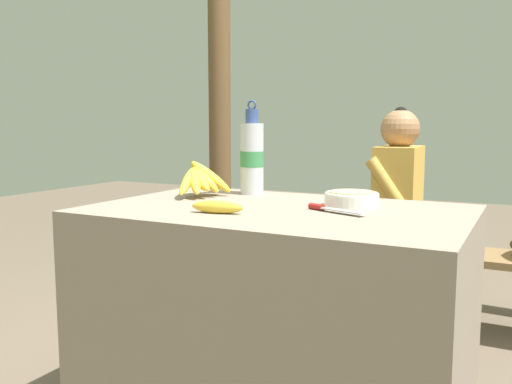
{
  "coord_description": "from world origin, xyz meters",
  "views": [
    {
      "loc": [
        0.72,
        -1.56,
        1.02
      ],
      "look_at": [
        -0.1,
        0.05,
        0.8
      ],
      "focal_mm": 38.0,
      "sensor_mm": 36.0,
      "label": 1
    }
  ],
  "objects_px": {
    "wooden_bench": "(405,257)",
    "loose_banana_front": "(217,207)",
    "knife": "(328,208)",
    "seated_vendor": "(389,201)",
    "water_bottle": "(252,157)",
    "serving_bowl": "(352,198)",
    "support_post_near": "(220,86)",
    "banana_bunch_ripe": "(201,179)"
  },
  "relations": [
    {
      "from": "wooden_bench",
      "to": "loose_banana_front",
      "type": "bearing_deg",
      "value": -101.15
    },
    {
      "from": "loose_banana_front",
      "to": "wooden_bench",
      "type": "relative_size",
      "value": 0.09
    },
    {
      "from": "knife",
      "to": "seated_vendor",
      "type": "bearing_deg",
      "value": 115.48
    },
    {
      "from": "wooden_bench",
      "to": "water_bottle",
      "type": "bearing_deg",
      "value": -112.68
    },
    {
      "from": "serving_bowl",
      "to": "support_post_near",
      "type": "distance_m",
      "value": 2.04
    },
    {
      "from": "seated_vendor",
      "to": "support_post_near",
      "type": "relative_size",
      "value": 0.44
    },
    {
      "from": "loose_banana_front",
      "to": "wooden_bench",
      "type": "bearing_deg",
      "value": 78.85
    },
    {
      "from": "loose_banana_front",
      "to": "knife",
      "type": "height_order",
      "value": "loose_banana_front"
    },
    {
      "from": "serving_bowl",
      "to": "water_bottle",
      "type": "bearing_deg",
      "value": 163.2
    },
    {
      "from": "knife",
      "to": "support_post_near",
      "type": "bearing_deg",
      "value": 151.3
    },
    {
      "from": "loose_banana_front",
      "to": "water_bottle",
      "type": "bearing_deg",
      "value": 104.86
    },
    {
      "from": "loose_banana_front",
      "to": "support_post_near",
      "type": "xyz_separation_m",
      "value": [
        -1.04,
        1.75,
        0.5
      ]
    },
    {
      "from": "water_bottle",
      "to": "seated_vendor",
      "type": "bearing_deg",
      "value": 71.07
    },
    {
      "from": "water_bottle",
      "to": "loose_banana_front",
      "type": "xyz_separation_m",
      "value": [
        0.12,
        -0.45,
        -0.12
      ]
    },
    {
      "from": "banana_bunch_ripe",
      "to": "serving_bowl",
      "type": "distance_m",
      "value": 0.57
    },
    {
      "from": "loose_banana_front",
      "to": "support_post_near",
      "type": "height_order",
      "value": "support_post_near"
    },
    {
      "from": "serving_bowl",
      "to": "loose_banana_front",
      "type": "relative_size",
      "value": 1.05
    },
    {
      "from": "seated_vendor",
      "to": "banana_bunch_ripe",
      "type": "bearing_deg",
      "value": 65.26
    },
    {
      "from": "water_bottle",
      "to": "seated_vendor",
      "type": "height_order",
      "value": "water_bottle"
    },
    {
      "from": "banana_bunch_ripe",
      "to": "knife",
      "type": "height_order",
      "value": "banana_bunch_ripe"
    },
    {
      "from": "seated_vendor",
      "to": "serving_bowl",
      "type": "bearing_deg",
      "value": 94.87
    },
    {
      "from": "knife",
      "to": "wooden_bench",
      "type": "height_order",
      "value": "knife"
    },
    {
      "from": "serving_bowl",
      "to": "water_bottle",
      "type": "height_order",
      "value": "water_bottle"
    },
    {
      "from": "serving_bowl",
      "to": "knife",
      "type": "distance_m",
      "value": 0.14
    },
    {
      "from": "support_post_near",
      "to": "wooden_bench",
      "type": "bearing_deg",
      "value": -15.0
    },
    {
      "from": "serving_bowl",
      "to": "banana_bunch_ripe",
      "type": "bearing_deg",
      "value": -178.26
    },
    {
      "from": "loose_banana_front",
      "to": "seated_vendor",
      "type": "bearing_deg",
      "value": 81.94
    },
    {
      "from": "wooden_bench",
      "to": "seated_vendor",
      "type": "xyz_separation_m",
      "value": [
        -0.08,
        -0.03,
        0.29
      ]
    },
    {
      "from": "serving_bowl",
      "to": "knife",
      "type": "xyz_separation_m",
      "value": [
        -0.03,
        -0.14,
        -0.02
      ]
    },
    {
      "from": "water_bottle",
      "to": "knife",
      "type": "relative_size",
      "value": 1.76
    },
    {
      "from": "loose_banana_front",
      "to": "serving_bowl",
      "type": "bearing_deg",
      "value": 45.33
    },
    {
      "from": "water_bottle",
      "to": "loose_banana_front",
      "type": "height_order",
      "value": "water_bottle"
    },
    {
      "from": "banana_bunch_ripe",
      "to": "loose_banana_front",
      "type": "xyz_separation_m",
      "value": [
        0.26,
        -0.3,
        -0.05
      ]
    },
    {
      "from": "serving_bowl",
      "to": "wooden_bench",
      "type": "xyz_separation_m",
      "value": [
        -0.04,
        1.08,
        -0.44
      ]
    },
    {
      "from": "knife",
      "to": "wooden_bench",
      "type": "xyz_separation_m",
      "value": [
        -0.01,
        1.22,
        -0.42
      ]
    },
    {
      "from": "knife",
      "to": "water_bottle",
      "type": "bearing_deg",
      "value": 167.36
    },
    {
      "from": "loose_banana_front",
      "to": "wooden_bench",
      "type": "height_order",
      "value": "loose_banana_front"
    },
    {
      "from": "banana_bunch_ripe",
      "to": "support_post_near",
      "type": "height_order",
      "value": "support_post_near"
    },
    {
      "from": "loose_banana_front",
      "to": "seated_vendor",
      "type": "relative_size",
      "value": 0.15
    },
    {
      "from": "water_bottle",
      "to": "knife",
      "type": "distance_m",
      "value": 0.5
    },
    {
      "from": "support_post_near",
      "to": "seated_vendor",
      "type": "bearing_deg",
      "value": -17.37
    },
    {
      "from": "banana_bunch_ripe",
      "to": "wooden_bench",
      "type": "distance_m",
      "value": 1.31
    }
  ]
}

